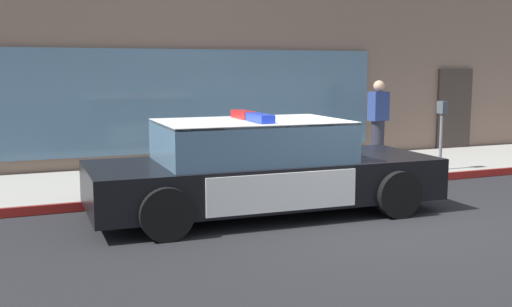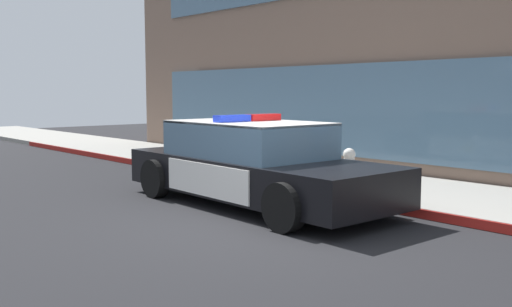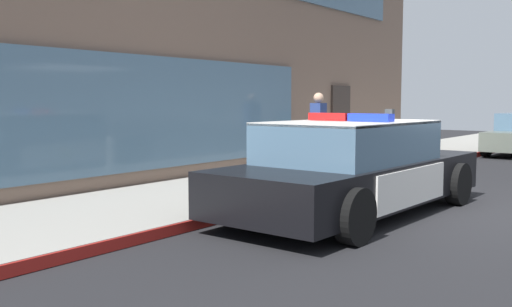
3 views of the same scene
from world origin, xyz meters
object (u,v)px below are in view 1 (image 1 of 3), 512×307
at_px(fire_hydrant, 255,161).
at_px(parking_meter, 442,122).
at_px(police_cruiser, 261,168).
at_px(pedestrian_on_sidewalk, 378,120).

xyz_separation_m(fire_hydrant, parking_meter, (3.80, -0.28, 0.58)).
height_order(police_cruiser, pedestrian_on_sidewalk, pedestrian_on_sidewalk).
relative_size(fire_hydrant, parking_meter, 0.54).
bearing_deg(parking_meter, fire_hydrant, 175.77).
bearing_deg(fire_hydrant, police_cruiser, -109.53).
xyz_separation_m(police_cruiser, parking_meter, (4.41, 1.45, 0.40)).
distance_m(police_cruiser, pedestrian_on_sidewalk, 5.06).
relative_size(fire_hydrant, pedestrian_on_sidewalk, 0.42).
bearing_deg(police_cruiser, parking_meter, 19.78).
relative_size(police_cruiser, pedestrian_on_sidewalk, 3.00).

